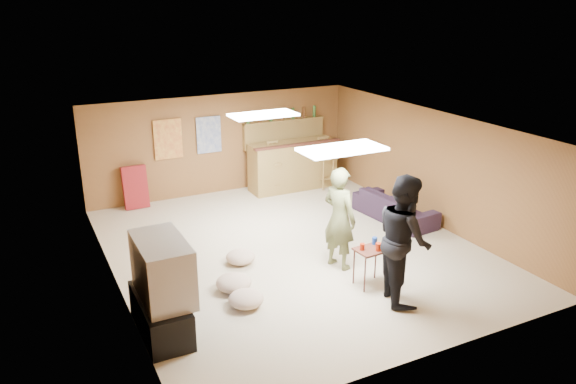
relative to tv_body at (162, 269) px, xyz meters
name	(u,v)px	position (x,y,z in m)	size (l,w,h in m)	color
ground	(293,249)	(2.65, 1.50, -0.90)	(7.00, 7.00, 0.00)	#C0B292
ceiling	(293,126)	(2.65, 1.50, 1.30)	(6.00, 7.00, 0.02)	silver
wall_back	(222,144)	(2.65, 5.00, 0.20)	(6.00, 0.02, 2.20)	brown
wall_front	(430,277)	(2.65, -2.00, 0.20)	(6.00, 0.02, 2.20)	brown
wall_left	(111,220)	(-0.35, 1.50, 0.20)	(0.02, 7.00, 2.20)	brown
wall_right	(432,167)	(5.65, 1.50, 0.20)	(0.02, 7.00, 2.20)	brown
tv_stand	(161,315)	(-0.07, 0.00, -0.65)	(0.55, 1.30, 0.50)	black
dvd_box	(178,317)	(0.15, 0.00, -0.75)	(0.35, 0.50, 0.08)	#B2B2B7
tv_body	(162,269)	(0.00, 0.00, 0.00)	(0.60, 1.10, 0.80)	#B2B2B7
tv_screen	(186,264)	(0.31, 0.00, 0.00)	(0.02, 0.95, 0.65)	navy
bar_counter	(293,165)	(4.15, 4.45, -0.35)	(2.00, 0.60, 1.10)	olive
bar_lip	(298,144)	(4.15, 4.20, 0.20)	(2.10, 0.12, 0.05)	#451F16
bar_shelf	(284,121)	(4.15, 4.90, 0.60)	(2.00, 0.18, 0.05)	olive
bar_backing	(284,133)	(4.15, 4.92, 0.30)	(2.00, 0.14, 0.60)	olive
poster_left	(168,139)	(1.45, 4.96, 0.45)	(0.60, 0.03, 0.85)	#BF3F26
poster_right	(209,135)	(2.35, 4.96, 0.45)	(0.55, 0.03, 0.80)	#334C99
folding_chair_stack	(135,187)	(0.65, 4.80, -0.45)	(0.50, 0.14, 0.90)	maroon
ceiling_panel_front	(342,149)	(2.65, 0.00, 1.27)	(1.20, 0.60, 0.04)	white
ceiling_panel_back	(263,115)	(2.65, 2.70, 1.27)	(1.20, 0.60, 0.04)	white
person_olive	(339,218)	(3.01, 0.59, -0.05)	(0.62, 0.40, 1.69)	brown
person_black	(404,239)	(3.29, -0.70, 0.05)	(0.92, 0.72, 1.89)	black
sofa	(395,207)	(5.09, 1.85, -0.64)	(1.81, 0.71, 0.53)	black
tray_table	(370,267)	(3.11, -0.18, -0.60)	(0.47, 0.37, 0.61)	#451F16
cup_red_near	(362,247)	(2.97, -0.14, -0.24)	(0.07, 0.07, 0.10)	#AA260B
cup_red_far	(378,247)	(3.17, -0.27, -0.23)	(0.09, 0.09, 0.12)	#AA260B
cup_blue	(375,241)	(3.26, -0.05, -0.24)	(0.08, 0.08, 0.11)	navy
bar_stool_left	(275,165)	(3.64, 4.30, -0.24)	(0.42, 0.42, 1.31)	olive
bar_stool_right	(326,166)	(4.84, 4.15, -0.36)	(0.34, 0.34, 1.07)	olive
cushion_near_tv	(234,283)	(1.19, 0.61, -0.78)	(0.54, 0.54, 0.24)	tan
cushion_mid	(241,257)	(1.62, 1.41, -0.79)	(0.49, 0.49, 0.22)	tan
cushion_far	(246,299)	(1.18, 0.10, -0.79)	(0.51, 0.51, 0.23)	tan
bottle_row	(282,114)	(4.09, 4.88, 0.75)	(1.76, 0.08, 0.26)	#3F7233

